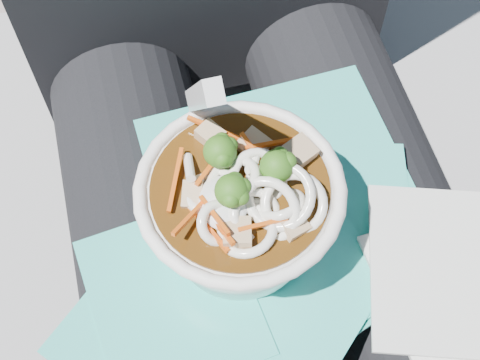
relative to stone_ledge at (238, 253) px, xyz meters
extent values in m
cube|color=gray|center=(0.00, 0.00, 0.00)|extent=(1.06, 0.63, 0.42)
cylinder|color=black|center=(-0.10, -0.15, 0.28)|extent=(0.14, 0.48, 0.14)
cylinder|color=black|center=(0.10, -0.15, 0.28)|extent=(0.14, 0.48, 0.14)
cube|color=#2BB3A6|center=(0.01, -0.15, 0.35)|extent=(0.22, 0.20, 0.00)
cube|color=#2BB3A6|center=(0.01, -0.07, 0.35)|extent=(0.20, 0.15, 0.00)
cube|color=#2BB3A6|center=(0.04, -0.14, 0.35)|extent=(0.15, 0.16, 0.00)
cube|color=#2BB3A6|center=(-0.03, -0.15, 0.35)|extent=(0.16, 0.14, 0.00)
cube|color=#2BB3A6|center=(-0.02, -0.16, 0.36)|extent=(0.17, 0.16, 0.00)
cube|color=#2BB3A6|center=(-0.06, -0.18, 0.36)|extent=(0.26, 0.26, 0.00)
cube|color=#2BB3A6|center=(-0.09, -0.17, 0.36)|extent=(0.12, 0.14, 0.00)
cube|color=silver|center=(0.11, -0.21, 0.36)|extent=(0.12, 0.12, 0.00)
cube|color=silver|center=(0.11, -0.20, 0.37)|extent=(0.16, 0.16, 0.00)
torus|color=white|center=(-0.03, -0.14, 0.43)|extent=(0.14, 0.14, 0.01)
cylinder|color=#3E2308|center=(-0.03, -0.14, 0.43)|extent=(0.12, 0.12, 0.01)
torus|color=white|center=(-0.04, -0.17, 0.44)|extent=(0.06, 0.06, 0.01)
torus|color=white|center=(-0.01, -0.15, 0.45)|extent=(0.06, 0.06, 0.03)
torus|color=white|center=(-0.02, -0.13, 0.44)|extent=(0.05, 0.05, 0.03)
torus|color=white|center=(-0.05, -0.16, 0.44)|extent=(0.04, 0.03, 0.03)
torus|color=white|center=(-0.04, -0.13, 0.45)|extent=(0.05, 0.04, 0.02)
torus|color=white|center=(-0.02, -0.16, 0.44)|extent=(0.06, 0.05, 0.04)
torus|color=white|center=(-0.05, -0.13, 0.44)|extent=(0.04, 0.04, 0.02)
torus|color=white|center=(-0.05, -0.14, 0.44)|extent=(0.04, 0.04, 0.01)
torus|color=white|center=(-0.01, -0.15, 0.44)|extent=(0.05, 0.04, 0.03)
torus|color=white|center=(-0.03, -0.16, 0.44)|extent=(0.05, 0.05, 0.03)
torus|color=white|center=(0.00, -0.16, 0.44)|extent=(0.05, 0.05, 0.03)
cylinder|color=white|center=(-0.06, -0.12, 0.44)|extent=(0.01, 0.02, 0.01)
cylinder|color=white|center=(-0.02, -0.13, 0.44)|extent=(0.02, 0.03, 0.02)
cylinder|color=white|center=(-0.02, -0.13, 0.44)|extent=(0.03, 0.01, 0.02)
cylinder|color=#669146|center=(-0.01, -0.14, 0.44)|extent=(0.01, 0.01, 0.01)
sphere|color=#205212|center=(-0.01, -0.14, 0.45)|extent=(0.02, 0.02, 0.02)
sphere|color=#205212|center=(0.00, -0.13, 0.45)|extent=(0.01, 0.01, 0.01)
sphere|color=#205212|center=(0.00, -0.14, 0.46)|extent=(0.01, 0.01, 0.01)
sphere|color=#205212|center=(0.00, -0.13, 0.46)|extent=(0.01, 0.01, 0.01)
sphere|color=#205212|center=(-0.01, -0.13, 0.45)|extent=(0.01, 0.01, 0.01)
cylinder|color=#669146|center=(-0.04, -0.12, 0.44)|extent=(0.01, 0.01, 0.01)
sphere|color=#205212|center=(-0.04, -0.12, 0.45)|extent=(0.02, 0.02, 0.02)
sphere|color=#205212|center=(-0.04, -0.12, 0.45)|extent=(0.01, 0.01, 0.01)
sphere|color=#205212|center=(-0.04, -0.11, 0.45)|extent=(0.01, 0.01, 0.01)
sphere|color=#205212|center=(-0.04, -0.12, 0.45)|extent=(0.01, 0.01, 0.01)
sphere|color=#205212|center=(-0.03, -0.11, 0.45)|extent=(0.01, 0.01, 0.01)
cylinder|color=#669146|center=(-0.04, -0.15, 0.44)|extent=(0.01, 0.01, 0.01)
sphere|color=#205212|center=(-0.04, -0.15, 0.45)|extent=(0.02, 0.02, 0.02)
sphere|color=#205212|center=(-0.03, -0.14, 0.45)|extent=(0.01, 0.01, 0.01)
sphere|color=#205212|center=(-0.04, -0.15, 0.45)|extent=(0.01, 0.01, 0.01)
sphere|color=#205212|center=(-0.04, -0.14, 0.45)|extent=(0.01, 0.01, 0.01)
sphere|color=#205212|center=(-0.04, -0.15, 0.45)|extent=(0.01, 0.01, 0.01)
cube|color=#DB5412|center=(-0.07, -0.15, 0.45)|extent=(0.02, 0.02, 0.01)
cube|color=#DB5412|center=(0.00, -0.11, 0.44)|extent=(0.04, 0.00, 0.00)
cube|color=#DB5412|center=(-0.05, -0.12, 0.44)|extent=(0.03, 0.03, 0.01)
cube|color=#DB5412|center=(-0.07, -0.12, 0.44)|extent=(0.02, 0.04, 0.01)
cube|color=#DB5412|center=(-0.04, -0.09, 0.44)|extent=(0.03, 0.03, 0.01)
cube|color=#DB5412|center=(-0.02, -0.12, 0.44)|extent=(0.02, 0.03, 0.01)
cube|color=#DB5412|center=(-0.05, -0.16, 0.44)|extent=(0.01, 0.03, 0.01)
cube|color=#DB5412|center=(-0.06, -0.16, 0.44)|extent=(0.02, 0.04, 0.01)
cube|color=#DB5412|center=(-0.03, -0.17, 0.44)|extent=(0.03, 0.00, 0.01)
cube|color=#DB5412|center=(-0.05, -0.16, 0.45)|extent=(0.01, 0.03, 0.01)
cube|color=tan|center=(0.01, -0.12, 0.44)|extent=(0.03, 0.02, 0.01)
cube|color=tan|center=(-0.02, -0.11, 0.44)|extent=(0.03, 0.03, 0.01)
cube|color=tan|center=(-0.04, -0.10, 0.44)|extent=(0.02, 0.02, 0.01)
cube|color=tan|center=(-0.06, -0.13, 0.44)|extent=(0.02, 0.02, 0.01)
cube|color=tan|center=(-0.04, -0.17, 0.44)|extent=(0.02, 0.02, 0.01)
cube|color=tan|center=(-0.01, -0.17, 0.44)|extent=(0.02, 0.02, 0.01)
ellipsoid|color=white|center=(-0.05, -0.15, 0.44)|extent=(0.03, 0.04, 0.01)
cube|color=white|center=(-0.05, -0.10, 0.49)|extent=(0.01, 0.09, 0.11)
camera|label=1|loc=(-0.08, -0.33, 0.81)|focal=50.00mm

